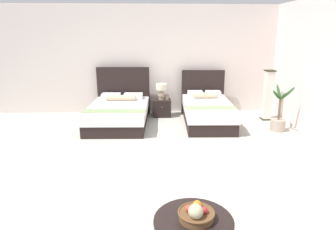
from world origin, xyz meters
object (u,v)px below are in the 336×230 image
at_px(nightstand, 162,108).
at_px(table_lamp, 162,90).
at_px(fruit_bowl, 196,214).
at_px(potted_palm, 278,120).
at_px(coffee_table, 193,229).
at_px(floor_lamp_corner, 268,95).
at_px(vase, 167,97).
at_px(bed_near_corner, 207,111).
at_px(bed_near_window, 119,112).

xyz_separation_m(nightstand, table_lamp, (0.00, 0.02, 0.49)).
distance_m(nightstand, fruit_bowl, 5.16).
bearing_deg(table_lamp, nightstand, -90.00).
bearing_deg(potted_palm, table_lamp, 152.70).
height_order(coffee_table, floor_lamp_corner, floor_lamp_corner).
bearing_deg(fruit_bowl, vase, 90.73).
relative_size(nightstand, coffee_table, 0.62).
height_order(coffee_table, potted_palm, potted_palm).
relative_size(nightstand, floor_lamp_corner, 0.38).
bearing_deg(vase, potted_palm, -27.57).
xyz_separation_m(table_lamp, fruit_bowl, (0.21, -5.17, -0.23)).
bearing_deg(bed_near_corner, coffee_table, -101.63).
distance_m(vase, floor_lamp_corner, 2.59).
bearing_deg(bed_near_window, potted_palm, -10.59).
distance_m(bed_near_corner, vase, 1.17).
distance_m(nightstand, potted_palm, 2.96).
bearing_deg(bed_near_window, floor_lamp_corner, 3.23).
distance_m(bed_near_corner, potted_palm, 1.67).
distance_m(bed_near_window, potted_palm, 3.76).
height_order(bed_near_corner, fruit_bowl, bed_near_corner).
bearing_deg(bed_near_window, nightstand, 31.45).
height_order(bed_near_window, coffee_table, bed_near_window).
bearing_deg(coffee_table, bed_near_window, 105.48).
relative_size(floor_lamp_corner, potted_palm, 1.22).
relative_size(nightstand, potted_palm, 0.46).
xyz_separation_m(nightstand, fruit_bowl, (0.21, -5.15, 0.27)).
distance_m(nightstand, coffee_table, 5.16).
bearing_deg(bed_near_corner, fruit_bowl, -101.34).
distance_m(bed_near_corner, coffee_table, 4.59).
xyz_separation_m(nightstand, floor_lamp_corner, (2.70, -0.44, 0.41)).
bearing_deg(fruit_bowl, potted_palm, 57.53).
height_order(vase, fruit_bowl, fruit_bowl).
bearing_deg(bed_near_corner, bed_near_window, 179.71).
bearing_deg(table_lamp, vase, -22.39).
height_order(floor_lamp_corner, potted_palm, floor_lamp_corner).
bearing_deg(nightstand, potted_palm, -26.95).
relative_size(vase, coffee_table, 0.18).
bearing_deg(floor_lamp_corner, nightstand, 170.82).
xyz_separation_m(table_lamp, vase, (0.15, -0.06, -0.19)).
bearing_deg(bed_near_corner, potted_palm, -24.05).
bearing_deg(potted_palm, coffee_table, -122.71).
relative_size(nightstand, table_lamp, 1.15).
distance_m(table_lamp, potted_palm, 3.00).
bearing_deg(bed_near_window, bed_near_corner, -0.29).
relative_size(bed_near_corner, coffee_table, 2.70).
bearing_deg(table_lamp, coffee_table, -87.93).
height_order(bed_near_corner, vase, bed_near_corner).
height_order(table_lamp, vase, table_lamp).
bearing_deg(bed_near_corner, table_lamp, 148.55).
xyz_separation_m(bed_near_corner, nightstand, (-1.11, 0.66, -0.08)).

